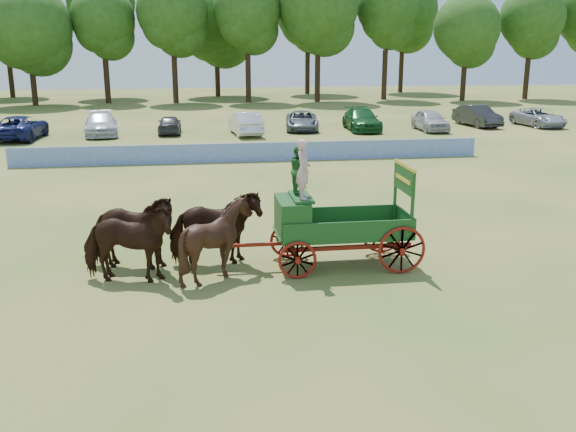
{
  "coord_description": "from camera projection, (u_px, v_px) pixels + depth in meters",
  "views": [
    {
      "loc": [
        -4.15,
        -17.19,
        6.37
      ],
      "look_at": [
        -1.43,
        1.4,
        1.3
      ],
      "focal_mm": 40.0,
      "sensor_mm": 36.0,
      "label": 1
    }
  ],
  "objects": [
    {
      "name": "farm_dray",
      "position": [
        319.0,
        214.0,
        18.54
      ],
      "size": [
        6.0,
        2.0,
        3.83
      ],
      "color": "maroon",
      "rests_on": "ground"
    },
    {
      "name": "horse_wheel_left",
      "position": [
        217.0,
        240.0,
        17.71
      ],
      "size": [
        2.17,
        1.96,
        2.25
      ],
      "primitive_type": "imported",
      "rotation": [
        0.0,
        0.0,
        1.5
      ],
      "color": "black",
      "rests_on": "ground"
    },
    {
      "name": "horse_lead_right",
      "position": [
        131.0,
        232.0,
        18.43
      ],
      "size": [
        2.87,
        1.79,
        2.25
      ],
      "primitive_type": "imported",
      "rotation": [
        0.0,
        0.0,
        1.34
      ],
      "color": "black",
      "rests_on": "ground"
    },
    {
      "name": "treeline",
      "position": [
        186.0,
        15.0,
        72.39
      ],
      "size": [
        95.24,
        22.57,
        15.01
      ],
      "color": "#382314",
      "rests_on": "ground"
    },
    {
      "name": "horse_wheel_right",
      "position": [
        215.0,
        229.0,
        18.76
      ],
      "size": [
        2.73,
        1.38,
        2.25
      ],
      "primitive_type": "imported",
      "rotation": [
        0.0,
        0.0,
        1.64
      ],
      "color": "black",
      "rests_on": "ground"
    },
    {
      "name": "parked_cars",
      "position": [
        237.0,
        122.0,
        47.06
      ],
      "size": [
        51.46,
        7.79,
        1.64
      ],
      "color": "silver",
      "rests_on": "ground"
    },
    {
      "name": "horse_lead_left",
      "position": [
        128.0,
        243.0,
        17.38
      ],
      "size": [
        2.84,
        1.67,
        2.25
      ],
      "primitive_type": "imported",
      "rotation": [
        0.0,
        0.0,
        1.39
      ],
      "color": "black",
      "rests_on": "ground"
    },
    {
      "name": "ground",
      "position": [
        343.0,
        270.0,
        18.66
      ],
      "size": [
        160.0,
        160.0,
        0.0
      ],
      "primitive_type": "plane",
      "color": "olive",
      "rests_on": "ground"
    },
    {
      "name": "sponsor_banner",
      "position": [
        252.0,
        152.0,
        35.58
      ],
      "size": [
        26.0,
        0.08,
        1.05
      ],
      "primitive_type": "cube",
      "color": "#1F46A7",
      "rests_on": "ground"
    }
  ]
}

